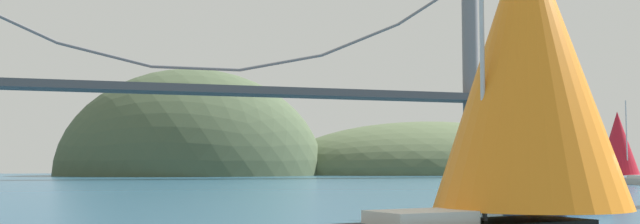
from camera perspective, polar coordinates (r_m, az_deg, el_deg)
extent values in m
ellipsoid|color=#4C5B3D|center=(171.23, 8.78, -4.80)|extent=(75.39, 44.00, 24.23)
ellipsoid|color=#425138|center=(155.00, -9.85, -4.87)|extent=(55.32, 44.00, 44.30)
cylinder|color=slate|center=(130.98, 11.62, 2.68)|extent=(2.80, 2.80, 34.98)
cube|color=#47474C|center=(115.26, -9.59, 1.71)|extent=(131.49, 6.00, 1.20)
cylinder|color=slate|center=(116.10, -23.08, 6.59)|extent=(13.84, 0.50, 6.40)
cylinder|color=slate|center=(114.80, -16.33, 4.29)|extent=(13.75, 0.50, 3.46)
cylinder|color=slate|center=(115.65, -9.57, 3.37)|extent=(13.64, 0.50, 0.50)
cylinder|color=slate|center=(118.46, -2.99, 3.87)|extent=(13.75, 0.50, 3.46)
cylinder|color=slate|center=(123.23, 3.20, 5.66)|extent=(13.84, 0.50, 6.40)
cylinder|color=slate|center=(130.03, 8.88, 8.52)|extent=(13.92, 0.50, 9.33)
cube|color=#B7B2A8|center=(89.20, 23.08, -4.97)|extent=(2.86, 7.87, 0.69)
cube|color=beige|center=(88.04, 23.57, -4.63)|extent=(1.79, 2.62, 0.36)
cylinder|color=#B2B2B7|center=(89.87, 22.72, -1.95)|extent=(0.14, 0.14, 8.79)
cone|color=#B21423|center=(91.27, 22.14, -2.26)|extent=(5.04, 5.04, 7.35)
cube|color=navy|center=(35.66, 18.17, -6.94)|extent=(6.87, 4.60, 0.59)
cube|color=beige|center=(36.72, 19.06, -6.09)|extent=(2.55, 2.19, 0.36)
cylinder|color=#B2B2B7|center=(35.14, 17.47, 0.90)|extent=(0.14, 0.14, 9.08)
cone|color=red|center=(33.82, 16.26, 0.33)|extent=(5.31, 5.31, 7.62)
cube|color=beige|center=(20.26, 7.79, -8.11)|extent=(2.92, 2.34, 0.36)
cylinder|color=#B2B2B7|center=(21.98, 12.46, 6.01)|extent=(0.14, 0.14, 10.87)
cone|color=orange|center=(23.08, 15.85, 3.70)|extent=(6.85, 6.85, 8.76)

